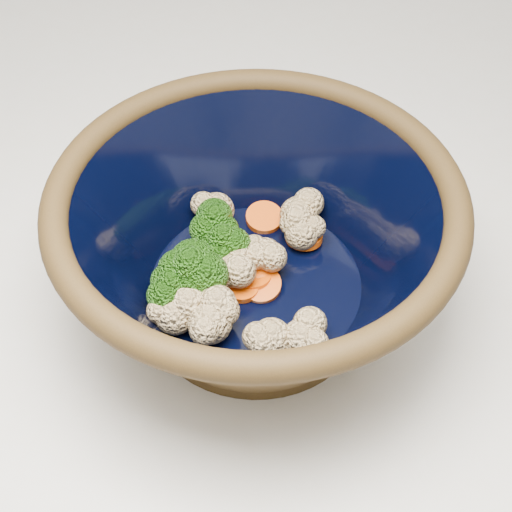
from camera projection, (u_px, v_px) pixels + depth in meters
counter at (214, 507)px, 0.94m from camera, size 1.20×1.20×0.90m
mixing_bowl at (256, 245)px, 0.54m from camera, size 0.38×0.38×0.13m
vegetable_pile at (228, 265)px, 0.55m from camera, size 0.14×0.16×0.06m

